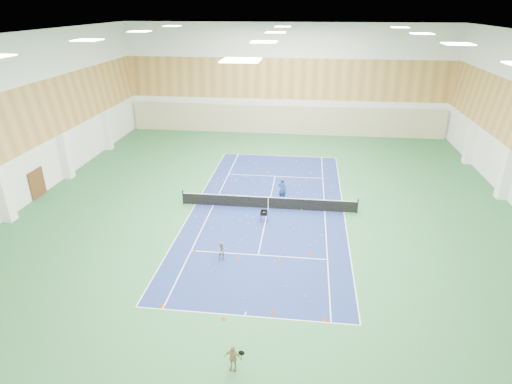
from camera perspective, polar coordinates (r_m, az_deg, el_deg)
ground at (r=31.45m, az=1.64°, el=-2.21°), size 40.00×40.00×0.00m
room_shell at (r=29.31m, az=1.77°, el=8.38°), size 36.00×40.00×12.00m
wood_cladding at (r=28.84m, az=1.83°, el=12.21°), size 36.00×40.00×8.00m
ceiling_light_grid at (r=28.30m, az=1.93°, el=20.00°), size 21.40×25.40×0.06m
court_surface at (r=31.45m, az=1.64°, el=-2.20°), size 10.97×23.77×0.01m
tennis_balls_scatter at (r=31.43m, az=1.64°, el=-2.13°), size 10.57×22.77×0.07m
tennis_net at (r=31.22m, az=1.65°, el=-1.30°), size 12.80×0.10×1.10m
back_curtain at (r=49.48m, az=3.85°, el=9.55°), size 35.40×0.16×3.20m
door_left_b at (r=37.03m, az=-27.15°, el=1.03°), size 0.08×1.80×2.20m
coach at (r=32.38m, az=3.53°, el=0.34°), size 0.78×0.66×1.84m
child_court at (r=25.27m, az=-4.51°, el=-7.83°), size 0.68×0.60×1.16m
child_apron at (r=18.72m, az=-3.13°, el=-21.20°), size 0.73×0.37×1.20m
ball_cart at (r=29.41m, az=1.07°, el=-3.25°), size 0.49×0.49×0.84m
cone_svc_a at (r=26.43m, az=-8.20°, el=-7.69°), size 0.19×0.19×0.21m
cone_svc_b at (r=25.58m, az=-2.40°, el=-8.63°), size 0.18×0.18×0.19m
cone_svc_c at (r=25.27m, az=3.16°, el=-9.05°), size 0.20×0.20×0.22m
cone_svc_d at (r=26.05m, az=7.10°, el=-8.08°), size 0.23×0.23×0.25m
cone_base_a at (r=22.44m, az=-12.42°, el=-14.51°), size 0.21×0.21×0.23m
cone_base_b at (r=21.27m, az=-4.31°, el=-16.37°), size 0.22×0.22×0.24m
cone_base_c at (r=21.57m, az=2.31°, el=-15.65°), size 0.22×0.22×0.24m
cone_base_d at (r=21.43m, az=9.16°, el=-16.31°), size 0.22×0.22×0.24m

